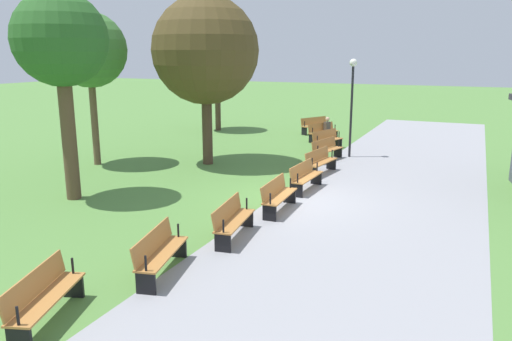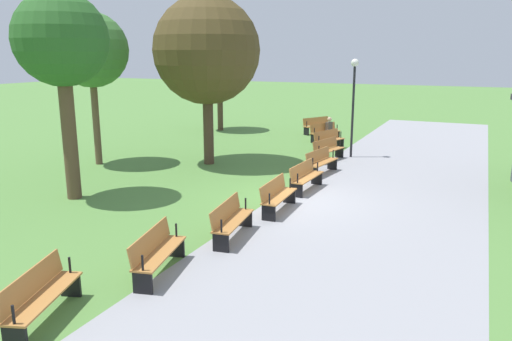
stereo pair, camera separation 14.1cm
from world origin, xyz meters
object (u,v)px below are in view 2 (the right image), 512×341
object	(u,v)px
bench_5	(305,176)
tree_3	(207,51)
bench_0	(317,125)
person_seated	(330,128)
bench_2	(328,140)
bench_4	(321,161)
bench_6	(277,195)
bench_1	(325,132)
bench_3	(328,149)
tree_0	(61,42)
bench_7	(231,219)
tree_4	(220,72)
tree_1	(91,51)
bench_9	(40,295)
lamp_post	(354,90)
bench_8	(157,251)

from	to	relation	value
bench_5	tree_3	bearing A→B (deg)	-111.84
bench_5	tree_3	size ratio (longest dim) A/B	0.29
bench_0	person_seated	size ratio (longest dim) A/B	1.55
bench_2	bench_4	distance (m)	4.78
bench_2	bench_6	xyz separation A→B (m)	(9.43, 1.31, 0.00)
bench_1	bench_3	distance (m)	4.78
bench_1	bench_4	size ratio (longest dim) A/B	0.99
bench_0	bench_2	distance (m)	4.78
person_seated	tree_0	distance (m)	14.44
bench_1	bench_2	world-z (taller)	same
bench_7	tree_4	world-z (taller)	tree_4
bench_1	tree_1	world-z (taller)	tree_1
bench_9	lamp_post	bearing A→B (deg)	156.38
bench_8	tree_1	world-z (taller)	tree_1
bench_6	tree_1	world-z (taller)	tree_1
bench_8	person_seated	world-z (taller)	person_seated
tree_3	lamp_post	size ratio (longest dim) A/B	1.58
bench_0	bench_7	world-z (taller)	same
tree_1	lamp_post	world-z (taller)	tree_1
bench_1	lamp_post	distance (m)	4.70
bench_2	bench_4	world-z (taller)	same
bench_4	lamp_post	distance (m)	4.23
bench_8	bench_5	bearing A→B (deg)	161.46
bench_1	bench_4	bearing A→B (deg)	39.72
bench_3	bench_4	distance (m)	2.39
bench_3	bench_8	size ratio (longest dim) A/B	1.00
bench_1	bench_6	size ratio (longest dim) A/B	1.01
bench_6	bench_4	bearing A→B (deg)	179.99
bench_6	tree_0	size ratio (longest dim) A/B	0.31
bench_9	tree_0	xyz separation A→B (m)	(-5.68, -4.84, 4.15)
tree_0	tree_1	distance (m)	4.86
bench_8	tree_4	distance (m)	19.37
bench_7	tree_0	xyz separation A→B (m)	(-1.02, -5.93, 4.15)
bench_0	tree_4	size ratio (longest dim) A/B	0.39
lamp_post	tree_1	bearing A→B (deg)	-57.88
bench_5	tree_0	xyz separation A→B (m)	(3.76, -6.15, 4.15)
bench_2	bench_9	size ratio (longest dim) A/B	1.00
bench_1	bench_5	xyz separation A→B (m)	(9.27, 2.17, 0.00)
bench_1	bench_8	world-z (taller)	same
bench_8	bench_9	bearing A→B (deg)	-29.10
person_seated	bench_6	bearing A→B (deg)	33.14
tree_1	lamp_post	bearing A→B (deg)	122.12
bench_6	bench_7	xyz separation A→B (m)	(2.38, -0.22, 0.00)
bench_2	bench_5	size ratio (longest dim) A/B	1.02
bench_9	bench_6	bearing A→B (deg)	150.87
tree_0	tree_4	xyz separation A→B (m)	(-14.02, -2.56, -1.31)
bench_2	tree_4	distance (m)	8.55
bench_2	tree_4	xyz separation A→B (m)	(-3.22, -7.40, 2.83)
bench_0	tree_1	world-z (taller)	tree_1
bench_9	bench_2	bearing A→B (deg)	161.43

